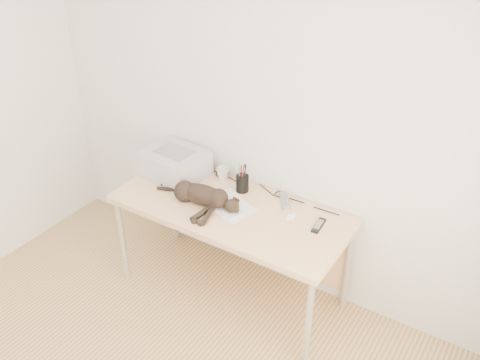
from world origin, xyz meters
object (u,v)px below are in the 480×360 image
Objects in this scene: printer at (175,164)px; pen_cup at (242,183)px; mouse at (290,215)px; cat at (200,195)px; desk at (238,218)px; mug at (223,173)px.

pen_cup is at bearing 8.65° from printer.
printer is 0.96m from mouse.
mouse is at bearing 10.75° from cat.
desk is 3.58× the size of printer.
mouse is at bearing 4.02° from desk.
mug is at bearing 24.10° from printer.
desk is 2.44× the size of cat.
mug is at bearing 142.44° from desk.
mug is (-0.05, 0.35, -0.02)m from cat.
cat is (-0.20, -0.16, 0.20)m from desk.
cat reaches higher than mouse.
desk is at bearing -71.16° from pen_cup.
pen_cup is (0.15, 0.29, -0.00)m from cat.
cat is at bearing -118.15° from pen_cup.
printer is 0.35m from mug.
pen_cup is 2.20× the size of mouse.
printer is at bearing -173.12° from mouse.
desk is at bearing -37.56° from mug.
cat is 0.33m from pen_cup.
cat is 2.88× the size of pen_cup.
printer is 1.96× the size of pen_cup.
printer reaches higher than cat.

